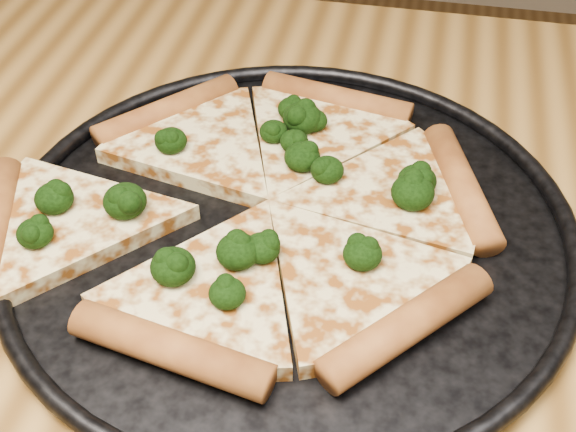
# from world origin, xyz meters

# --- Properties ---
(dining_table) EXTENTS (1.20, 0.90, 0.75)m
(dining_table) POSITION_xyz_m (0.00, 0.00, 0.66)
(dining_table) COLOR olive
(dining_table) RESTS_ON ground
(pizza_pan) EXTENTS (0.41, 0.41, 0.02)m
(pizza_pan) POSITION_xyz_m (0.08, 0.09, 0.76)
(pizza_pan) COLOR black
(pizza_pan) RESTS_ON dining_table
(pizza) EXTENTS (0.38, 0.33, 0.02)m
(pizza) POSITION_xyz_m (0.05, 0.10, 0.77)
(pizza) COLOR beige
(pizza) RESTS_ON pizza_pan
(broccoli_florets) EXTENTS (0.28, 0.23, 0.02)m
(broccoli_florets) POSITION_xyz_m (0.05, 0.11, 0.78)
(broccoli_florets) COLOR black
(broccoli_florets) RESTS_ON pizza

